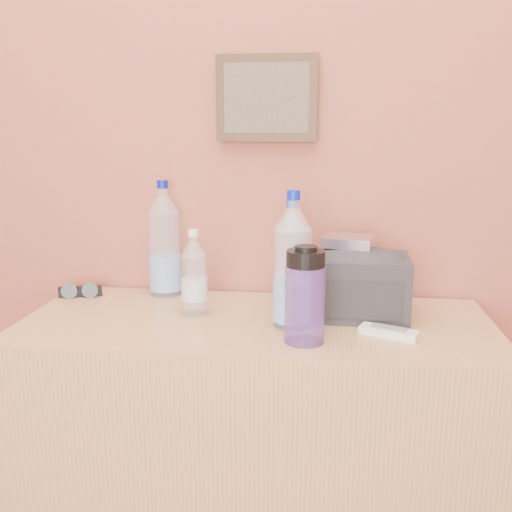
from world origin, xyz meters
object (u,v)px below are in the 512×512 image
at_px(ac_remote, 389,332).
at_px(toiletry_bag, 356,282).
at_px(nalgene_bottle, 305,295).
at_px(pet_small, 194,278).
at_px(pet_large_c, 291,262).
at_px(pet_large_d, 292,268).
at_px(pet_large_b, 165,245).
at_px(foil_packet, 349,241).
at_px(dresser, 256,451).
at_px(sunglasses, 80,291).

bearing_deg(ac_remote, toiletry_bag, 138.47).
bearing_deg(nalgene_bottle, pet_small, 150.89).
bearing_deg(pet_large_c, pet_large_d, -85.28).
distance_m(pet_large_b, nalgene_bottle, 0.58).
height_order(pet_large_d, foil_packet, pet_large_d).
distance_m(pet_large_c, nalgene_bottle, 0.26).
bearing_deg(ac_remote, pet_large_d, -168.21).
distance_m(dresser, pet_large_b, 0.67).
bearing_deg(pet_small, pet_large_b, 126.06).
relative_size(pet_large_d, foil_packet, 2.68).
bearing_deg(ac_remote, nalgene_bottle, -140.37).
distance_m(sunglasses, ac_remote, 0.95).
xyz_separation_m(nalgene_bottle, sunglasses, (-0.71, 0.30, -0.10)).
bearing_deg(pet_small, dresser, -8.68).
xyz_separation_m(pet_small, foil_packet, (0.42, 0.07, 0.10)).
bearing_deg(dresser, sunglasses, 165.00).
xyz_separation_m(nalgene_bottle, toiletry_bag, (0.13, 0.22, -0.02)).
distance_m(pet_large_d, ac_remote, 0.29).
height_order(dresser, nalgene_bottle, nalgene_bottle).
bearing_deg(toiletry_bag, dresser, -162.57).
bearing_deg(pet_small, nalgene_bottle, -29.11).
distance_m(dresser, foil_packet, 0.66).
xyz_separation_m(pet_large_d, ac_remote, (0.25, -0.05, -0.15)).
bearing_deg(toiletry_bag, pet_large_b, 168.64).
bearing_deg(nalgene_bottle, ac_remote, 16.96).
distance_m(pet_large_b, ac_remote, 0.74).
relative_size(dresser, pet_large_b, 3.57).
height_order(pet_large_b, pet_large_c, pet_large_b).
height_order(nalgene_bottle, toiletry_bag, nalgene_bottle).
relative_size(pet_large_c, pet_small, 1.31).
relative_size(pet_small, ac_remote, 1.66).
distance_m(ac_remote, foil_packet, 0.29).
bearing_deg(nalgene_bottle, pet_large_b, 141.22).
height_order(pet_large_b, sunglasses, pet_large_b).
bearing_deg(sunglasses, ac_remote, -30.25).
relative_size(pet_large_d, pet_small, 1.49).
bearing_deg(sunglasses, pet_large_c, -19.42).
bearing_deg(pet_large_d, toiletry_bag, 32.78).
distance_m(pet_large_c, ac_remote, 0.35).
relative_size(pet_large_d, nalgene_bottle, 1.50).
distance_m(nalgene_bottle, foil_packet, 0.29).
relative_size(sunglasses, ac_remote, 0.90).
relative_size(pet_large_b, toiletry_bag, 1.27).
bearing_deg(pet_large_d, pet_small, 167.24).
relative_size(pet_large_d, toiletry_bag, 1.27).
distance_m(pet_large_c, pet_large_d, 0.15).
bearing_deg(pet_large_c, sunglasses, 176.41).
bearing_deg(sunglasses, pet_large_b, -2.56).
bearing_deg(dresser, toiletry_bag, 15.46).
height_order(pet_large_b, pet_large_d, pet_large_d).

